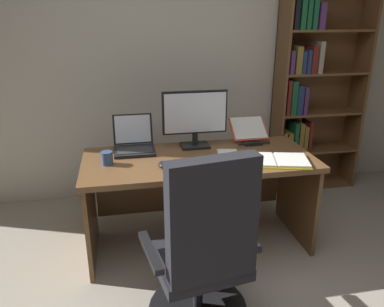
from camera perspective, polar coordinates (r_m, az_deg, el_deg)
The scene contains 13 objects.
wall_back at distance 3.69m, azimuth -3.35°, elevation 14.44°, with size 5.66×0.12×2.71m, color beige.
desk at distance 2.94m, azimuth 0.73°, elevation -3.67°, with size 1.69×0.74×0.74m.
bookshelf at distance 3.96m, azimuth 17.19°, elevation 8.34°, with size 0.87×0.29×1.98m.
office_chair at distance 2.18m, azimuth 1.83°, elevation -15.38°, with size 0.66×0.60×1.09m.
monitor at distance 2.95m, azimuth 0.45°, elevation 5.24°, with size 0.51×0.16×0.45m.
laptop at distance 2.96m, azimuth -8.69°, elevation 1.51°, with size 0.31×0.33×0.25m.
keyboard at distance 2.67m, azimuth 2.03°, elevation -1.37°, with size 0.42×0.15×0.02m, color black.
computer_mouse at distance 2.62m, azimuth -4.38°, elevation -1.66°, with size 0.06×0.10×0.04m, color black.
reading_stand_with_book at distance 3.17m, azimuth 8.55°, elevation 3.41°, with size 0.29×0.28×0.17m.
open_binder at distance 2.77m, azimuth 12.34°, elevation -1.00°, with size 0.53×0.39×0.02m.
notepad at distance 2.86m, azimuth 5.44°, elevation -0.11°, with size 0.15×0.21×0.01m, color silver.
pen at distance 2.86m, azimuth 5.83°, elevation 0.09°, with size 0.01×0.01×0.14m, color maroon.
coffee_mug at distance 2.72m, azimuth -12.63°, elevation -0.68°, with size 0.08×0.08×0.09m, color #334C7A.
Camera 1 is at (-0.49, -1.52, 1.74)m, focal length 35.57 mm.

